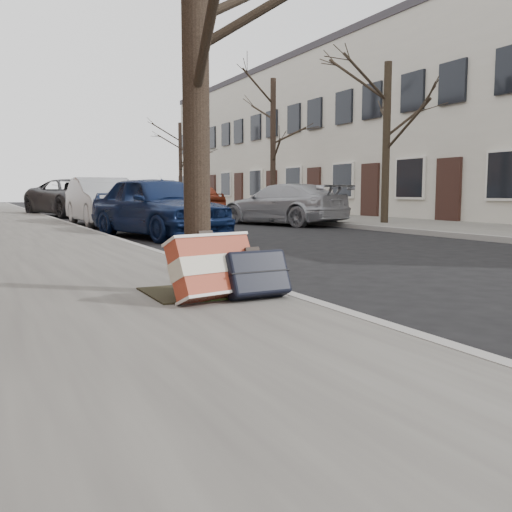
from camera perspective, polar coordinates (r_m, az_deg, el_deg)
name	(u,v)px	position (r m, az deg, el deg)	size (l,w,h in m)	color
ground	(461,310)	(5.27, 19.78, -5.13)	(120.00, 120.00, 0.00)	black
far_sidewalk	(312,217)	(21.89, 5.61, 3.86)	(4.00, 70.00, 0.12)	slate
house_far	(406,132)	(25.98, 14.79, 11.89)	(6.70, 40.00, 7.20)	#B9B5A6
dirt_patch	(195,292)	(5.16, -6.11, -3.59)	(0.85, 0.85, 0.01)	black
street_tree	(195,12)	(5.30, -6.13, 23.08)	(0.24, 0.24, 4.85)	black
suitcase_red	(213,267)	(4.74, -4.31, -1.15)	(0.72, 0.20, 0.52)	#9B331F
suitcase_navy	(257,274)	(4.82, 0.06, -1.77)	(0.55, 0.18, 0.39)	black
car_near_front	(158,206)	(13.02, -9.80, 4.94)	(1.67, 4.16, 1.42)	#0E1D44
car_near_mid	(103,202)	(17.97, -15.01, 5.27)	(1.55, 4.45, 1.47)	#AEB1B6
car_near_back	(75,198)	(25.23, -17.68, 5.57)	(2.61, 5.66, 1.57)	#38393D
car_far_front	(283,204)	(17.88, 2.67, 5.17)	(1.79, 4.40, 1.28)	#98999F
car_far_back	(193,200)	(24.30, -6.31, 5.58)	(1.62, 4.02, 1.37)	maroon
tree_far_a	(386,143)	(17.46, 12.89, 10.93)	(0.22, 0.22, 4.65)	black
tree_far_b	(273,147)	(23.42, 1.71, 10.83)	(0.22, 0.22, 5.42)	black
tree_far_c	(180,165)	(34.03, -7.57, 8.97)	(0.20, 0.20, 4.91)	black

